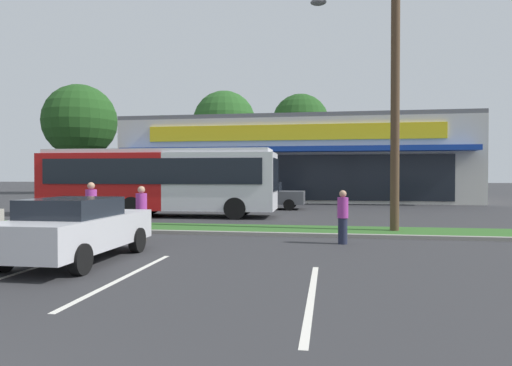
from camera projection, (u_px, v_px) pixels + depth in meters
name	position (u px, v px, depth m)	size (l,w,h in m)	color
grass_median	(213.00, 229.00, 16.67)	(56.00, 2.20, 0.12)	#2D5B23
curb_lip	(204.00, 233.00, 15.47)	(56.00, 0.24, 0.12)	gray
parking_stripe_1	(61.00, 259.00, 10.91)	(0.12, 4.80, 0.01)	silver
parking_stripe_2	(124.00, 277.00, 9.00)	(0.12, 4.80, 0.01)	silver
parking_stripe_3	(311.00, 296.00, 7.63)	(0.12, 4.80, 0.01)	silver
storefront_building	(298.00, 161.00, 38.69)	(26.02, 14.53, 6.40)	beige
tree_far_left	(80.00, 121.00, 49.14)	(7.81, 7.81, 11.68)	#473323
tree_left	(164.00, 141.00, 51.09)	(5.75, 5.75, 8.67)	#473323
tree_mid_left	(224.00, 122.00, 46.87)	(6.39, 6.39, 10.59)	#473323
tree_mid	(300.00, 123.00, 45.92)	(5.68, 5.68, 10.11)	#473323
utility_pole	(391.00, 56.00, 15.57)	(3.03, 2.40, 11.41)	#4C3826
city_bus	(159.00, 180.00, 22.31)	(11.51, 2.89, 3.25)	#B71414
car_0	(76.00, 228.00, 10.65)	(1.96, 4.44, 1.48)	#B7B7BC
car_1	(267.00, 195.00, 27.01)	(4.31, 1.89, 1.59)	#515459
pedestrian_near_bench	(141.00, 213.00, 14.05)	(0.34, 0.34, 1.67)	#726651
pedestrian_by_pole	(91.00, 209.00, 14.88)	(0.36, 0.36, 1.78)	#47423D
pedestrian_mid	(343.00, 217.00, 13.37)	(0.32, 0.32, 1.57)	#1E2338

